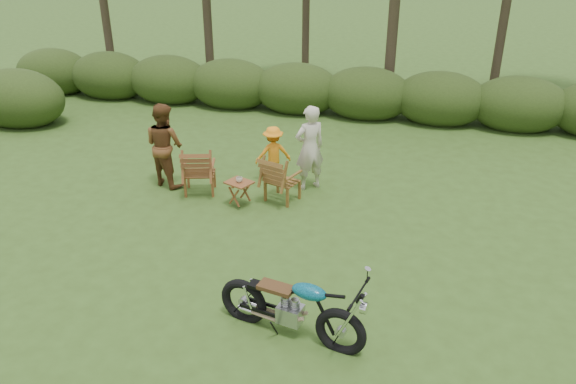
% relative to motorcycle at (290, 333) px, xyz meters
% --- Properties ---
extents(ground, '(80.00, 80.00, 0.00)m').
position_rel_motorcycle_xyz_m(ground, '(-0.27, 0.57, 0.00)').
color(ground, '#314B19').
rests_on(ground, ground).
extents(motorcycle, '(2.10, 1.14, 1.14)m').
position_rel_motorcycle_xyz_m(motorcycle, '(0.00, 0.00, 0.00)').
color(motorcycle, '#0D8CAB').
rests_on(motorcycle, ground).
extents(lawn_chair_right, '(0.83, 0.83, 0.96)m').
position_rel_motorcycle_xyz_m(lawn_chair_right, '(-1.15, 3.83, 0.00)').
color(lawn_chair_right, brown).
rests_on(lawn_chair_right, ground).
extents(lawn_chair_left, '(0.85, 0.85, 1.00)m').
position_rel_motorcycle_xyz_m(lawn_chair_left, '(-2.85, 3.75, 0.00)').
color(lawn_chair_left, '#5B3016').
rests_on(lawn_chair_left, ground).
extents(side_table, '(0.61, 0.57, 0.51)m').
position_rel_motorcycle_xyz_m(side_table, '(-1.88, 3.38, 0.25)').
color(side_table, brown).
rests_on(side_table, ground).
extents(cup, '(0.16, 0.16, 0.10)m').
position_rel_motorcycle_xyz_m(cup, '(-1.87, 3.38, 0.55)').
color(cup, '#C0B79E').
rests_on(cup, side_table).
extents(adult_a, '(0.76, 0.74, 1.76)m').
position_rel_motorcycle_xyz_m(adult_a, '(-0.77, 4.52, 0.00)').
color(adult_a, beige).
rests_on(adult_a, ground).
extents(adult_b, '(1.03, 0.92, 1.74)m').
position_rel_motorcycle_xyz_m(adult_b, '(-3.67, 3.96, 0.00)').
color(adult_b, brown).
rests_on(adult_b, ground).
extents(child, '(0.87, 0.74, 1.17)m').
position_rel_motorcycle_xyz_m(child, '(-1.60, 4.75, 0.00)').
color(child, orange).
rests_on(child, ground).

